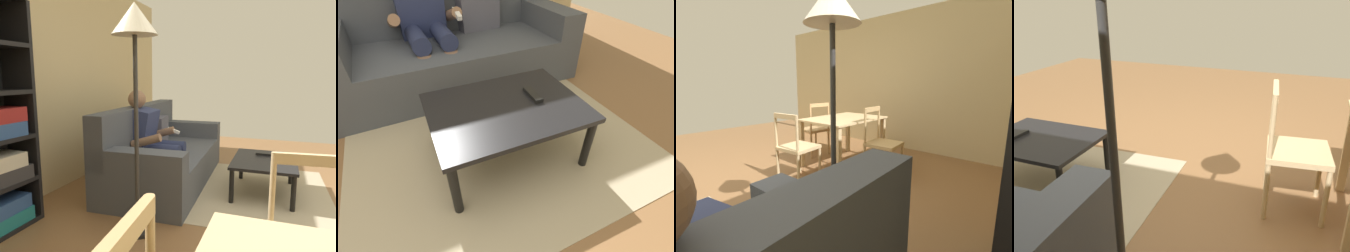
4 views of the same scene
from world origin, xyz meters
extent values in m
cube|color=#474C56|center=(1.10, 1.66, 0.20)|extent=(2.21, 1.05, 0.40)
cube|color=#474C56|center=(1.09, 2.04, 0.67)|extent=(2.18, 0.29, 0.54)
cube|color=#474C56|center=(2.06, 1.70, 0.51)|extent=(0.28, 0.97, 0.22)
cube|color=#555668|center=(1.42, 1.89, 0.58)|extent=(0.41, 0.19, 0.36)
cube|color=navy|center=(0.87, 1.90, 0.66)|extent=(0.41, 0.32, 0.55)
cylinder|color=navy|center=(0.78, 1.63, 0.47)|extent=(0.17, 0.45, 0.15)
cylinder|color=#8C664C|center=(0.78, 1.41, 0.20)|extent=(0.11, 0.11, 0.40)
cube|color=black|center=(0.79, 1.33, 0.04)|extent=(0.11, 0.24, 0.08)
cylinder|color=navy|center=(1.00, 1.64, 0.47)|extent=(0.17, 0.45, 0.15)
cylinder|color=#8C664C|center=(1.00, 1.42, 0.20)|extent=(0.11, 0.11, 0.40)
cube|color=black|center=(1.01, 1.34, 0.04)|extent=(0.11, 0.24, 0.08)
cylinder|color=#8C664C|center=(0.63, 1.74, 0.60)|extent=(0.10, 0.35, 0.19)
cylinder|color=#8C664C|center=(1.13, 1.76, 0.60)|extent=(0.10, 0.35, 0.19)
cube|color=white|center=(1.14, 1.60, 0.64)|extent=(0.05, 0.16, 0.08)
cube|color=black|center=(1.11, 0.52, 0.37)|extent=(0.89, 0.67, 0.03)
cylinder|color=black|center=(0.70, 0.23, 0.18)|extent=(0.05, 0.05, 0.36)
cylinder|color=black|center=(1.51, 0.23, 0.18)|extent=(0.05, 0.05, 0.36)
cylinder|color=black|center=(0.70, 0.82, 0.18)|extent=(0.05, 0.05, 0.36)
cylinder|color=black|center=(1.51, 0.82, 0.18)|extent=(0.05, 0.05, 0.36)
cube|color=black|center=(1.30, 0.55, 0.40)|extent=(0.05, 0.17, 0.02)
cube|color=tan|center=(1.11, 0.52, 0.00)|extent=(2.03, 1.45, 0.01)
camera|label=1|loc=(-2.33, 0.39, 1.29)|focal=32.55mm
camera|label=2|loc=(0.63, -0.54, 1.17)|focal=25.60mm
camera|label=3|loc=(0.89, 2.48, 1.24)|focal=24.10mm
camera|label=4|loc=(-0.83, 2.48, 1.49)|focal=36.90mm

